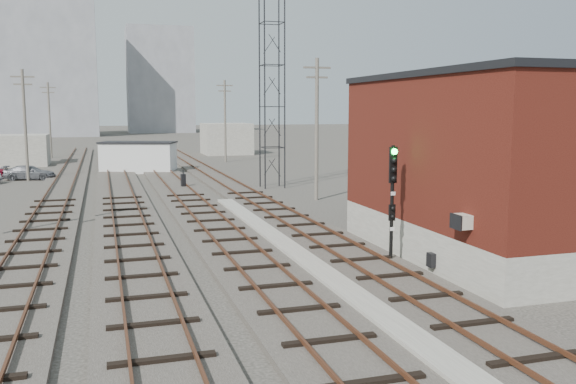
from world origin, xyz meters
name	(u,v)px	position (x,y,z in m)	size (l,w,h in m)	color
ground	(165,162)	(0.00, 60.00, 0.00)	(320.00, 320.00, 0.00)	#282621
track_right	(223,181)	(2.50, 39.00, 0.11)	(3.20, 90.00, 0.39)	#332D28
track_mid_right	(172,183)	(-1.50, 39.00, 0.11)	(3.20, 90.00, 0.39)	#332D28
track_mid_left	(119,185)	(-5.50, 39.00, 0.11)	(3.20, 90.00, 0.39)	#332D28
track_left	(63,187)	(-9.50, 39.00, 0.11)	(3.20, 90.00, 0.39)	#332D28
platform_curb	(292,253)	(0.50, 14.00, 0.13)	(0.90, 28.00, 0.26)	gray
brick_building	(477,165)	(7.50, 12.00, 3.63)	(6.54, 12.20, 7.22)	gray
lattice_tower	(272,86)	(5.50, 35.00, 7.50)	(1.60, 1.60, 15.00)	black
utility_pole_left_b	(25,122)	(-12.50, 45.00, 4.80)	(1.80, 0.24, 9.00)	#595147
utility_pole_left_c	(49,118)	(-12.50, 70.00, 4.80)	(1.80, 0.24, 9.00)	#595147
utility_pole_right_a	(317,125)	(6.50, 28.00, 4.80)	(1.80, 0.24, 9.00)	#595147
utility_pole_right_b	(225,119)	(6.50, 58.00, 4.80)	(1.80, 0.24, 9.00)	#595147
apartment_left	(44,67)	(-18.00, 135.00, 15.00)	(22.00, 14.00, 30.00)	gray
apartment_right	(160,81)	(8.00, 150.00, 13.00)	(16.00, 12.00, 26.00)	gray
shed_left	(7,150)	(-16.00, 60.00, 1.60)	(8.00, 5.00, 3.20)	gray
shed_right	(226,139)	(9.00, 70.00, 2.00)	(6.00, 6.00, 4.00)	gray
signal_mast	(393,193)	(3.70, 11.72, 2.69)	(0.40, 0.42, 4.48)	gray
switch_stand	(183,181)	(-1.00, 36.00, 0.62)	(0.37, 0.37, 1.31)	black
site_trailer	(138,157)	(-3.43, 49.11, 1.44)	(7.38, 5.06, 2.85)	silver
car_grey	(30,173)	(-12.45, 45.74, 0.59)	(1.67, 4.10, 1.19)	slate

